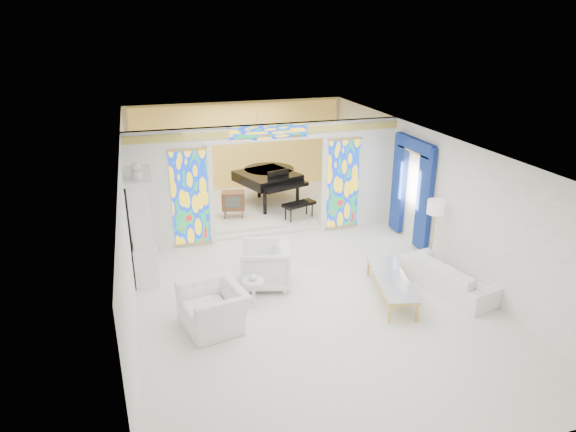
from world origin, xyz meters
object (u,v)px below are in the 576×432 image
object	(u,v)px
china_cabinet	(143,227)
grand_piano	(269,177)
sofa	(450,275)
armchair_left	(213,308)
tv_console	(233,201)
coffee_table	(391,279)
armchair_right	(265,265)

from	to	relation	value
china_cabinet	grand_piano	bearing A→B (deg)	43.42
sofa	grand_piano	size ratio (longest dim) A/B	0.68
armchair_left	tv_console	size ratio (longest dim) A/B	1.65
china_cabinet	coffee_table	distance (m)	5.46
china_cabinet	armchair_left	bearing A→B (deg)	-65.95
tv_console	china_cabinet	bearing A→B (deg)	-121.15
sofa	grand_piano	xyz separation A→B (m)	(-2.36, 6.13, 0.65)
armchair_right	sofa	size ratio (longest dim) A/B	0.47
sofa	coffee_table	world-z (taller)	sofa
armchair_right	armchair_left	bearing A→B (deg)	-31.08
china_cabinet	grand_piano	size ratio (longest dim) A/B	0.83
armchair_left	armchair_right	bearing A→B (deg)	121.32
grand_piano	coffee_table	bearing A→B (deg)	-99.88
china_cabinet	grand_piano	distance (m)	5.25
coffee_table	grand_piano	world-z (taller)	grand_piano
coffee_table	armchair_right	bearing A→B (deg)	152.09
coffee_table	grand_piano	distance (m)	6.20
armchair_right	sofa	xyz separation A→B (m)	(3.72, -1.29, -0.15)
armchair_right	grand_piano	bearing A→B (deg)	179.01
china_cabinet	armchair_left	xyz separation A→B (m)	(1.12, -2.51, -0.77)
armchair_left	tv_console	world-z (taller)	tv_console
sofa	tv_console	bearing A→B (deg)	22.70
china_cabinet	sofa	bearing A→B (deg)	-22.26
grand_piano	tv_console	xyz separation A→B (m)	(-1.32, -0.99, -0.31)
armchair_right	coffee_table	distance (m)	2.67
china_cabinet	armchair_right	xyz separation A→B (m)	(2.44, -1.23, -0.69)
armchair_right	sofa	bearing A→B (deg)	85.65
armchair_left	tv_console	bearing A→B (deg)	152.20
china_cabinet	coffee_table	world-z (taller)	china_cabinet
sofa	armchair_left	bearing A→B (deg)	77.06
china_cabinet	grand_piano	xyz separation A→B (m)	(3.81, 3.61, -0.20)
china_cabinet	tv_console	distance (m)	3.65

